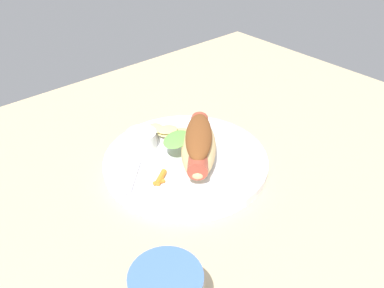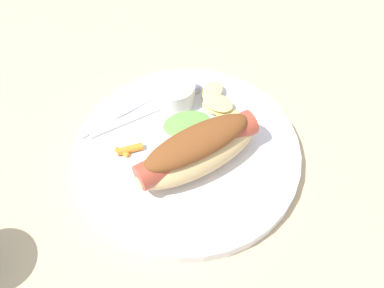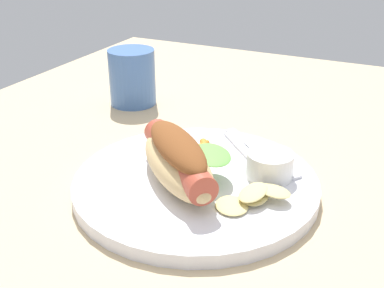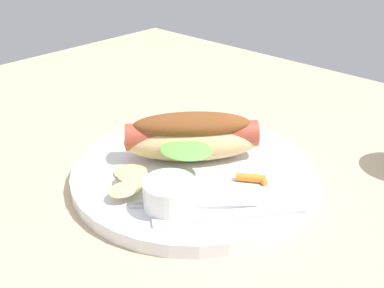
{
  "view_description": "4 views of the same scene",
  "coord_description": "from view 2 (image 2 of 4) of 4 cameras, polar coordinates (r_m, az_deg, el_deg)",
  "views": [
    {
      "loc": [
        -33.21,
        -39.64,
        42.56
      ],
      "look_at": [
        2.82,
        1.71,
        4.54
      ],
      "focal_mm": 37.0,
      "sensor_mm": 36.0,
      "label": 1
    },
    {
      "loc": [
        11.77,
        -30.85,
        51.69
      ],
      "look_at": [
        2.99,
        1.6,
        4.67
      ],
      "focal_mm": 45.41,
      "sensor_mm": 36.0,
      "label": 2
    },
    {
      "loc": [
        45.99,
        23.29,
        29.41
      ],
      "look_at": [
        2.68,
        2.38,
        6.12
      ],
      "focal_mm": 44.77,
      "sensor_mm": 36.0,
      "label": 3
    },
    {
      "loc": [
        -29.62,
        36.87,
        29.21
      ],
      "look_at": [
        2.82,
        2.09,
        4.16
      ],
      "focal_mm": 43.02,
      "sensor_mm": 36.0,
      "label": 4
    }
  ],
  "objects": [
    {
      "name": "fork",
      "position": [
        0.65,
        -5.59,
        3.71
      ],
      "size": [
        12.52,
        12.14,
        0.4
      ],
      "rotation": [
        0.0,
        0.0,
        0.77
      ],
      "color": "silver",
      "rests_on": "plate"
    },
    {
      "name": "sauce_ramekin",
      "position": [
        0.65,
        -2.02,
        6.08
      ],
      "size": [
        5.41,
        5.41,
        3.08
      ],
      "primitive_type": "cylinder",
      "color": "white",
      "rests_on": "plate"
    },
    {
      "name": "chips_pile",
      "position": [
        0.65,
        3.27,
        4.56
      ],
      "size": [
        7.62,
        8.09,
        1.72
      ],
      "color": "#DDCB7F",
      "rests_on": "plate"
    },
    {
      "name": "plate",
      "position": [
        0.62,
        -0.52,
        -1.19
      ],
      "size": [
        28.51,
        28.51,
        1.6
      ],
      "primitive_type": "cylinder",
      "color": "white",
      "rests_on": "ground_plane"
    },
    {
      "name": "ground_plane",
      "position": [
        0.62,
        -3.06,
        -3.56
      ],
      "size": [
        120.0,
        90.0,
        1.8
      ],
      "primitive_type": "cube",
      "color": "tan"
    },
    {
      "name": "knife",
      "position": [
        0.66,
        -7.26,
        4.34
      ],
      "size": [
        10.45,
        13.02,
        0.36
      ],
      "primitive_type": "cube",
      "rotation": [
        0.0,
        0.0,
        0.92
      ],
      "color": "silver",
      "rests_on": "plate"
    },
    {
      "name": "hot_dog",
      "position": [
        0.58,
        0.59,
        -0.62
      ],
      "size": [
        15.55,
        16.03,
        5.79
      ],
      "rotation": [
        0.0,
        0.0,
        0.82
      ],
      "color": "#DBB77A",
      "rests_on": "plate"
    },
    {
      "name": "carrot_garnish",
      "position": [
        0.61,
        -7.51,
        -0.66
      ],
      "size": [
        3.49,
        2.59,
        0.94
      ],
      "color": "orange",
      "rests_on": "plate"
    }
  ]
}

